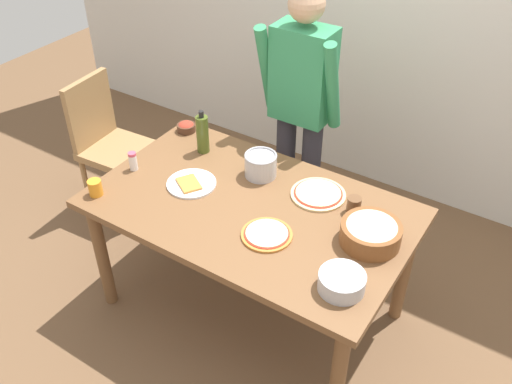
{
  "coord_description": "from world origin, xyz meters",
  "views": [
    {
      "loc": [
        1.21,
        -1.82,
        2.52
      ],
      "look_at": [
        0.0,
        0.05,
        0.81
      ],
      "focal_mm": 39.45,
      "sensor_mm": 36.0,
      "label": 1
    }
  ],
  "objects": [
    {
      "name": "ground",
      "position": [
        0.0,
        0.0,
        0.0
      ],
      "size": [
        8.0,
        8.0,
        0.0
      ],
      "primitive_type": "plane",
      "color": "brown"
    },
    {
      "name": "wall_back",
      "position": [
        0.0,
        1.6,
        1.3
      ],
      "size": [
        5.6,
        0.1,
        2.6
      ],
      "primitive_type": "cube",
      "color": "silver",
      "rests_on": "ground"
    },
    {
      "name": "dining_table",
      "position": [
        0.0,
        0.0,
        0.67
      ],
      "size": [
        1.6,
        0.96,
        0.76
      ],
      "color": "brown",
      "rests_on": "ground"
    },
    {
      "name": "person_cook",
      "position": [
        -0.15,
        0.76,
        0.94
      ],
      "size": [
        0.49,
        0.25,
        1.62
      ],
      "color": "#2D2D38",
      "rests_on": "ground"
    },
    {
      "name": "chair_wooden_left",
      "position": [
        -1.32,
        0.29,
        0.54
      ],
      "size": [
        0.43,
        0.43,
        0.95
      ],
      "color": "#A37A4C",
      "rests_on": "ground"
    },
    {
      "name": "pizza_raw_on_board",
      "position": [
        0.25,
        0.25,
        0.77
      ],
      "size": [
        0.28,
        0.28,
        0.02
      ],
      "color": "beige",
      "rests_on": "dining_table"
    },
    {
      "name": "pizza_cooked_on_tray",
      "position": [
        0.19,
        -0.15,
        0.77
      ],
      "size": [
        0.24,
        0.24,
        0.02
      ],
      "color": "#C67A33",
      "rests_on": "dining_table"
    },
    {
      "name": "plate_with_slice",
      "position": [
        -0.35,
        -0.03,
        0.77
      ],
      "size": [
        0.26,
        0.26,
        0.02
      ],
      "color": "white",
      "rests_on": "dining_table"
    },
    {
      "name": "popcorn_bowl",
      "position": [
        0.61,
        0.07,
        0.82
      ],
      "size": [
        0.28,
        0.28,
        0.11
      ],
      "color": "brown",
      "rests_on": "dining_table"
    },
    {
      "name": "mixing_bowl_steel",
      "position": [
        0.63,
        -0.26,
        0.8
      ],
      "size": [
        0.2,
        0.2,
        0.08
      ],
      "color": "#B7B7BC",
      "rests_on": "dining_table"
    },
    {
      "name": "small_sauce_bowl",
      "position": [
        -0.71,
        0.38,
        0.79
      ],
      "size": [
        0.11,
        0.11,
        0.06
      ],
      "color": "#4C2D1E",
      "rests_on": "dining_table"
    },
    {
      "name": "olive_oil_bottle",
      "position": [
        -0.49,
        0.26,
        0.87
      ],
      "size": [
        0.07,
        0.07,
        0.26
      ],
      "color": "#47561E",
      "rests_on": "dining_table"
    },
    {
      "name": "steel_pot",
      "position": [
        -0.1,
        0.24,
        0.83
      ],
      "size": [
        0.17,
        0.17,
        0.13
      ],
      "color": "#B7B7BC",
      "rests_on": "dining_table"
    },
    {
      "name": "cup_orange",
      "position": [
        -0.71,
        -0.36,
        0.8
      ],
      "size": [
        0.07,
        0.07,
        0.08
      ],
      "primitive_type": "cylinder",
      "color": "orange",
      "rests_on": "dining_table"
    },
    {
      "name": "cup_small_brown",
      "position": [
        0.45,
        0.23,
        0.8
      ],
      "size": [
        0.07,
        0.07,
        0.08
      ],
      "primitive_type": "cylinder",
      "color": "brown",
      "rests_on": "dining_table"
    },
    {
      "name": "salt_shaker",
      "position": [
        -0.7,
        -0.08,
        0.81
      ],
      "size": [
        0.04,
        0.04,
        0.11
      ],
      "color": "white",
      "rests_on": "dining_table"
    }
  ]
}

